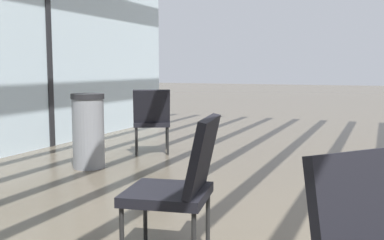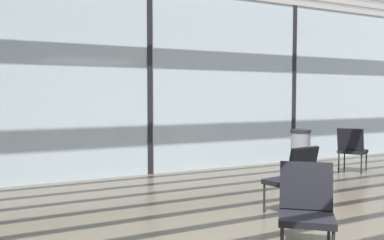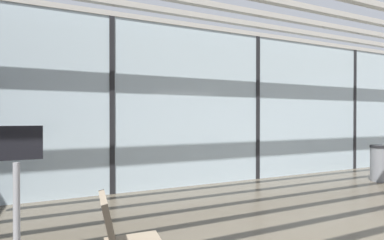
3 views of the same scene
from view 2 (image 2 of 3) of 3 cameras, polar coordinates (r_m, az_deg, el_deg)
name	(u,v)px [view 2 (image 2 of 3)]	position (r m, az deg, el deg)	size (l,w,h in m)	color
glass_curtain_wall	(149,82)	(8.03, -5.87, 5.21)	(14.00, 0.08, 3.52)	silver
window_mullion_1	(149,82)	(8.03, -5.87, 5.21)	(0.10, 0.12, 3.52)	black
window_mullion_2	(293,84)	(9.86, 13.50, 4.77)	(0.10, 0.12, 3.52)	black
parked_airplane	(120,80)	(13.31, -9.78, 5.31)	(12.50, 3.95, 3.95)	silver
lounge_chair_1	(352,147)	(8.76, 20.87, -3.46)	(0.69, 0.67, 0.87)	black
lounge_chair_2	(306,205)	(4.03, 15.25, -11.10)	(0.71, 0.71, 0.87)	black
lounge_chair_3	(294,176)	(5.42, 13.66, -7.38)	(0.57, 0.60, 0.87)	black
trash_bin	(300,152)	(8.20, 14.49, -4.22)	(0.38, 0.38, 0.86)	slate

